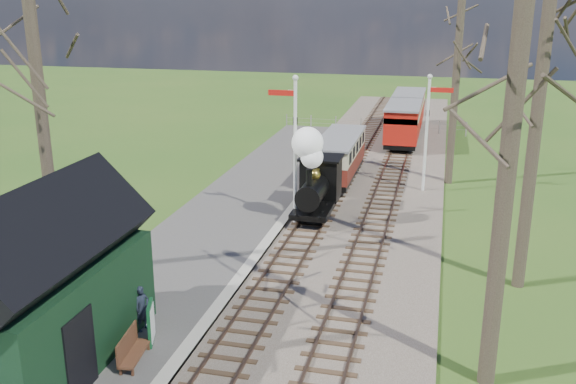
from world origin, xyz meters
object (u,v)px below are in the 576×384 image
(semaphore_near, at_px, (294,140))
(coach, at_px, (339,155))
(bench, at_px, (130,349))
(red_carriage_a, at_px, (403,124))
(locomotive, at_px, (316,177))
(sign_board, at_px, (151,323))
(person, at_px, (142,308))
(station_shed, at_px, (43,287))
(red_carriage_b, at_px, (408,109))
(semaphore_far, at_px, (429,125))

(semaphore_near, relative_size, coach, 0.96)
(bench, bearing_deg, red_carriage_a, 79.77)
(semaphore_near, xyz_separation_m, locomotive, (0.76, 0.86, -1.73))
(locomotive, distance_m, sign_board, 11.64)
(sign_board, relative_size, person, 0.86)
(semaphore_near, relative_size, red_carriage_a, 1.20)
(station_shed, relative_size, red_carriage_b, 1.21)
(bench, bearing_deg, station_shed, -167.40)
(locomotive, relative_size, coach, 0.62)
(station_shed, distance_m, sign_board, 2.97)
(sign_board, bearing_deg, semaphore_near, 82.22)
(bench, xyz_separation_m, person, (-0.44, 1.60, 0.28))
(semaphore_near, bearing_deg, red_carriage_b, 80.92)
(semaphore_near, height_order, semaphore_far, semaphore_near)
(semaphore_far, height_order, red_carriage_a, semaphore_far)
(person, bearing_deg, red_carriage_a, 8.89)
(semaphore_near, relative_size, bench, 4.28)
(station_shed, bearing_deg, sign_board, 35.34)
(semaphore_near, bearing_deg, semaphore_far, 49.40)
(station_shed, bearing_deg, red_carriage_a, 75.96)
(red_carriage_a, bearing_deg, semaphore_far, -79.51)
(coach, relative_size, red_carriage_a, 1.25)
(red_carriage_a, xyz_separation_m, sign_board, (-4.81, -26.10, -0.75))
(bench, bearing_deg, locomotive, 79.56)
(bench, bearing_deg, red_carriage_b, 81.46)
(red_carriage_b, height_order, bench, red_carriage_b)
(coach, xyz_separation_m, red_carriage_b, (2.60, 14.17, 0.13))
(red_carriage_a, distance_m, sign_board, 26.55)
(locomotive, bearing_deg, person, -104.15)
(red_carriage_b, relative_size, bench, 3.57)
(red_carriage_b, bearing_deg, coach, -100.40)
(station_shed, xyz_separation_m, red_carriage_b, (6.90, 33.08, -0.75))
(semaphore_far, xyz_separation_m, locomotive, (-4.39, -5.14, -1.46))
(semaphore_far, xyz_separation_m, red_carriage_a, (-1.77, 9.58, -1.83))
(semaphore_far, bearing_deg, bench, -110.81)
(bench, bearing_deg, semaphore_far, 69.19)
(semaphore_far, height_order, bench, semaphore_far)
(locomotive, xyz_separation_m, bench, (-2.29, -12.41, -1.31))
(bench, relative_size, person, 1.10)
(coach, height_order, red_carriage_a, red_carriage_a)
(station_shed, distance_m, locomotive, 13.56)
(coach, bearing_deg, semaphore_far, -11.79)
(station_shed, relative_size, person, 4.77)
(semaphore_far, distance_m, bench, 18.98)
(semaphore_near, distance_m, person, 10.52)
(semaphore_near, distance_m, sign_board, 10.99)
(semaphore_far, relative_size, red_carriage_b, 1.10)
(coach, bearing_deg, locomotive, -90.11)
(semaphore_near, height_order, red_carriage_a, semaphore_near)
(coach, xyz_separation_m, bench, (-2.30, -18.47, -0.81))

